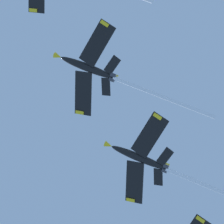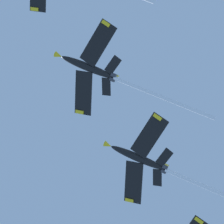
{
  "view_description": "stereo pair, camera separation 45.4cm",
  "coord_description": "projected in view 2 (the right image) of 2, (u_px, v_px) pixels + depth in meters",
  "views": [
    {
      "loc": [
        -31.23,
        -2.22,
        1.93
      ],
      "look_at": [
        -26.94,
        -34.01,
        99.2
      ],
      "focal_mm": 82.75,
      "sensor_mm": 36.0,
      "label": 1
    },
    {
      "loc": [
        -30.78,
        -2.16,
        1.93
      ],
      "look_at": [
        -26.94,
        -34.01,
        99.2
      ],
      "focal_mm": 82.75,
      "sensor_mm": 36.0,
      "label": 2
    }
  ],
  "objects": [
    {
      "name": "jet_third",
      "position": [
        159.0,
        167.0,
        101.83
      ],
      "size": [
        31.45,
        20.08,
        14.13
      ],
      "color": "black"
    },
    {
      "name": "jet_second",
      "position": [
        103.0,
        73.0,
        101.44
      ],
      "size": [
        29.94,
        19.6,
        14.35
      ],
      "color": "black"
    }
  ]
}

